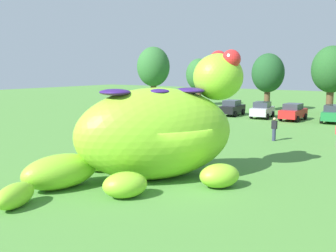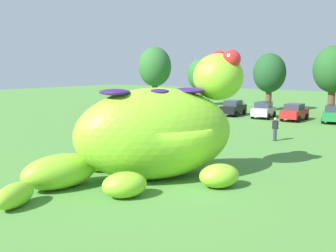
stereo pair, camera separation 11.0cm
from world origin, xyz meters
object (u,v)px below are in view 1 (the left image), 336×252
(giant_inflatable_creature, at_px, (156,132))
(car_green, at_px, (333,114))
(car_black, at_px, (232,108))
(car_silver, at_px, (262,110))
(spectator_by_cars, at_px, (178,124))
(spectator_mid_field, at_px, (274,129))
(car_red, at_px, (293,112))

(giant_inflatable_creature, distance_m, car_green, 25.65)
(car_black, height_order, car_silver, same)
(spectator_by_cars, bearing_deg, giant_inflatable_creature, -61.21)
(spectator_mid_field, bearing_deg, giant_inflatable_creature, -94.90)
(car_black, xyz_separation_m, spectator_by_cars, (2.37, -14.32, -0.01))
(car_red, height_order, spectator_by_cars, car_red)
(spectator_mid_field, relative_size, spectator_by_cars, 1.00)
(car_green, height_order, spectator_by_cars, car_green)
(giant_inflatable_creature, relative_size, car_green, 2.78)
(car_silver, bearing_deg, car_green, 3.75)
(car_silver, distance_m, car_red, 3.34)
(spectator_mid_field, distance_m, spectator_by_cars, 7.32)
(giant_inflatable_creature, xyz_separation_m, car_red, (-1.39, 24.89, -1.38))
(car_black, relative_size, spectator_by_cars, 2.48)
(car_red, distance_m, spectator_by_cars, 14.80)
(car_green, height_order, spectator_mid_field, car_green)
(giant_inflatable_creature, bearing_deg, car_green, 84.86)
(car_black, bearing_deg, car_red, -2.02)
(car_red, bearing_deg, spectator_by_cars, -107.93)
(giant_inflatable_creature, distance_m, car_black, 26.51)
(car_black, bearing_deg, car_silver, -1.39)
(car_red, distance_m, spectator_mid_field, 12.33)
(car_silver, bearing_deg, car_black, 178.61)
(car_green, bearing_deg, car_silver, -176.25)
(spectator_mid_field, xyz_separation_m, spectator_by_cars, (-7.04, -2.00, 0.00))
(giant_inflatable_creature, height_order, spectator_by_cars, giant_inflatable_creature)
(giant_inflatable_creature, relative_size, spectator_by_cars, 6.90)
(car_black, xyz_separation_m, car_silver, (3.59, -0.09, 0.00))
(giant_inflatable_creature, xyz_separation_m, car_silver, (-4.72, 25.05, -1.38))
(car_silver, xyz_separation_m, car_green, (7.02, 0.46, 0.00))
(car_black, bearing_deg, spectator_mid_field, -52.64)
(spectator_mid_field, bearing_deg, car_black, 127.36)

